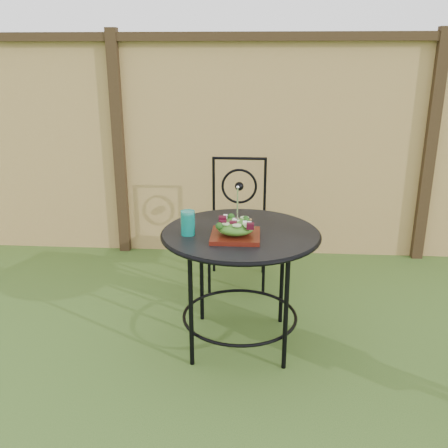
% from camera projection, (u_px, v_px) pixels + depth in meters
% --- Properties ---
extents(ground, '(60.00, 60.00, 0.00)m').
position_uv_depth(ground, '(274.00, 416.00, 2.46)').
color(ground, '#294516').
rests_on(ground, ground).
extents(fence, '(8.00, 0.12, 1.90)m').
position_uv_depth(fence, '(271.00, 147.00, 4.23)').
color(fence, '#E3BA70').
rests_on(fence, ground).
extents(patio_table, '(0.92, 0.92, 0.72)m').
position_uv_depth(patio_table, '(240.00, 254.00, 2.91)').
color(patio_table, black).
rests_on(patio_table, ground).
extents(patio_chair, '(0.46, 0.46, 0.95)m').
position_uv_depth(patio_chair, '(238.00, 219.00, 3.81)').
color(patio_chair, black).
rests_on(patio_chair, ground).
extents(salad_plate, '(0.27, 0.27, 0.02)m').
position_uv_depth(salad_plate, '(235.00, 236.00, 2.77)').
color(salad_plate, '#3E1208').
rests_on(salad_plate, patio_table).
extents(salad, '(0.21, 0.21, 0.08)m').
position_uv_depth(salad, '(236.00, 227.00, 2.75)').
color(salad, '#235614').
rests_on(salad, salad_plate).
extents(fork, '(0.01, 0.01, 0.18)m').
position_uv_depth(fork, '(238.00, 204.00, 2.71)').
color(fork, silver).
rests_on(fork, salad).
extents(drinking_glass, '(0.08, 0.08, 0.14)m').
position_uv_depth(drinking_glass, '(188.00, 223.00, 2.80)').
color(drinking_glass, '#0B8778').
rests_on(drinking_glass, patio_table).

